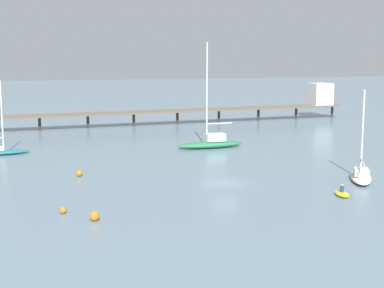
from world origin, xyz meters
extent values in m
plane|color=slate|center=(0.00, 0.00, 0.00)|extent=(400.00, 400.00, 0.00)
cube|color=brown|center=(0.00, 47.37, 2.49)|extent=(76.78, 12.68, 0.30)
cylinder|color=#38332D|center=(-20.65, 44.98, 1.17)|extent=(0.50, 0.50, 2.34)
cylinder|color=#38332D|center=(-12.39, 45.94, 1.17)|extent=(0.50, 0.50, 2.34)
cylinder|color=#38332D|center=(-4.13, 46.89, 1.17)|extent=(0.50, 0.50, 2.34)
cylinder|color=#38332D|center=(4.13, 47.85, 1.17)|extent=(0.50, 0.50, 2.34)
cylinder|color=#38332D|center=(12.39, 48.80, 1.17)|extent=(0.50, 0.50, 2.34)
cylinder|color=#38332D|center=(20.65, 49.76, 1.17)|extent=(0.50, 0.50, 2.34)
cylinder|color=#38332D|center=(28.91, 50.71, 1.17)|extent=(0.50, 0.50, 2.34)
cylinder|color=#38332D|center=(37.18, 51.67, 1.17)|extent=(0.50, 0.50, 2.34)
cube|color=silver|center=(34.15, 51.32, 4.84)|extent=(4.48, 4.48, 4.40)
ellipsoid|color=#1E727A|center=(-24.91, 22.26, 0.31)|extent=(7.72, 2.93, 0.62)
cylinder|color=silver|center=(-24.53, 22.32, 5.29)|extent=(0.21, 0.21, 9.35)
ellipsoid|color=beige|center=(14.72, -1.65, 0.32)|extent=(5.06, 7.82, 0.63)
cube|color=silver|center=(14.47, -2.21, 1.00)|extent=(2.22, 2.50, 0.75)
cylinder|color=silver|center=(14.87, -1.30, 5.20)|extent=(0.21, 0.21, 9.14)
cylinder|color=silver|center=(14.11, -3.03, 2.28)|extent=(1.69, 3.52, 0.17)
ellipsoid|color=#287F4C|center=(3.68, 21.38, 0.49)|extent=(9.76, 3.21, 0.98)
cube|color=silver|center=(4.44, 21.45, 1.52)|extent=(2.93, 1.90, 1.08)
cylinder|color=silver|center=(3.20, 21.34, 7.94)|extent=(0.24, 0.24, 13.92)
cylinder|color=silver|center=(5.11, 21.51, 3.48)|extent=(3.83, 0.53, 0.19)
ellipsoid|color=yellow|center=(9.62, -7.39, 0.17)|extent=(1.62, 2.85, 0.35)
cylinder|color=navy|center=(9.62, -7.39, 0.62)|extent=(0.41, 0.41, 0.55)
sphere|color=tan|center=(9.62, -7.39, 1.02)|extent=(0.24, 0.24, 0.24)
sphere|color=orange|center=(-16.85, -7.90, 0.29)|extent=(0.59, 0.59, 0.59)
sphere|color=orange|center=(-14.30, -10.68, 0.41)|extent=(0.82, 0.82, 0.82)
sphere|color=orange|center=(-15.07, 6.68, 0.36)|extent=(0.71, 0.71, 0.71)
camera|label=1|loc=(-16.48, -57.85, 14.27)|focal=54.45mm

